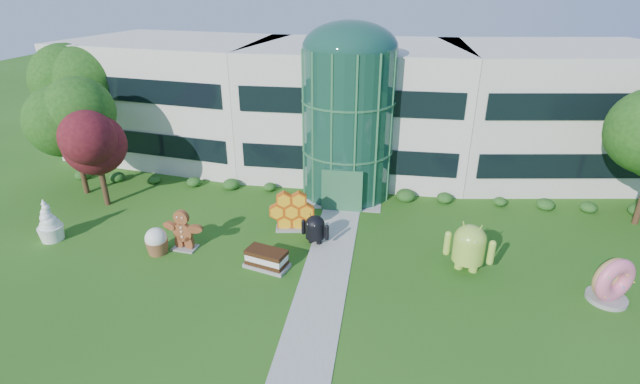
% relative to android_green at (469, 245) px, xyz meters
% --- Properties ---
extents(ground, '(140.00, 140.00, 0.00)m').
position_rel_android_green_xyz_m(ground, '(-7.09, -3.28, -1.48)').
color(ground, '#215114').
rests_on(ground, ground).
extents(building, '(46.00, 15.00, 9.30)m').
position_rel_android_green_xyz_m(building, '(-7.09, 14.72, 3.17)').
color(building, beige).
rests_on(building, ground).
extents(atrium, '(6.00, 6.00, 9.80)m').
position_rel_android_green_xyz_m(atrium, '(-7.09, 8.72, 3.42)').
color(atrium, '#194738').
rests_on(atrium, ground).
extents(walkway, '(2.40, 20.00, 0.04)m').
position_rel_android_green_xyz_m(walkway, '(-7.09, -1.28, -1.46)').
color(walkway, '#9E9E93').
rests_on(walkway, ground).
extents(tree_red, '(4.00, 4.00, 6.00)m').
position_rel_android_green_xyz_m(tree_red, '(-22.59, 4.22, 1.52)').
color(tree_red, '#3F0C14').
rests_on(tree_red, ground).
extents(trees_backdrop, '(52.00, 8.00, 8.40)m').
position_rel_android_green_xyz_m(trees_backdrop, '(-7.09, 9.72, 2.72)').
color(trees_backdrop, '#184310').
rests_on(trees_backdrop, ground).
extents(android_green, '(2.99, 2.40, 2.95)m').
position_rel_android_green_xyz_m(android_green, '(0.00, 0.00, 0.00)').
color(android_green, '#98C23E').
rests_on(android_green, ground).
extents(android_black, '(2.04, 1.65, 2.01)m').
position_rel_android_green_xyz_m(android_black, '(-8.12, 1.39, -0.47)').
color(android_black, black).
rests_on(android_black, ground).
extents(donut, '(2.46, 1.99, 2.31)m').
position_rel_android_green_xyz_m(donut, '(6.14, -1.61, -0.32)').
color(donut, '#ED5A88').
rests_on(donut, ground).
extents(gingerbread, '(2.70, 1.28, 2.40)m').
position_rel_android_green_xyz_m(gingerbread, '(-15.16, -0.29, -0.27)').
color(gingerbread, brown).
rests_on(gingerbread, ground).
extents(ice_cream_sandwich, '(2.51, 1.72, 1.02)m').
position_rel_android_green_xyz_m(ice_cream_sandwich, '(-10.20, -1.38, -0.97)').
color(ice_cream_sandwich, black).
rests_on(ice_cream_sandwich, ground).
extents(honeycomb, '(2.96, 1.45, 2.23)m').
position_rel_android_green_xyz_m(honeycomb, '(-9.73, 2.78, -0.36)').
color(honeycomb, '#FFB019').
rests_on(honeycomb, ground).
extents(froyo, '(1.67, 1.67, 2.53)m').
position_rel_android_green_xyz_m(froyo, '(-23.09, -0.53, -0.21)').
color(froyo, white).
rests_on(froyo, ground).
extents(cupcake, '(1.67, 1.67, 1.52)m').
position_rel_android_green_xyz_m(cupcake, '(-16.44, -0.94, -0.72)').
color(cupcake, white).
rests_on(cupcake, ground).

